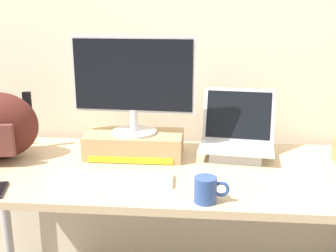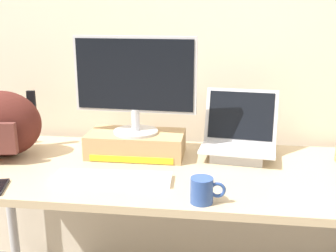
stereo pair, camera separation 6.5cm
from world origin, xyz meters
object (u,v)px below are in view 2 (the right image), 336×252
at_px(desktop_monitor, 135,82).
at_px(coffee_mug, 203,190).
at_px(open_laptop, 238,144).
at_px(toner_box_yellow, 136,144).
at_px(external_keyboard, 112,178).
at_px(messenger_backpack, 3,124).

distance_m(desktop_monitor, coffee_mug, 0.61).
bearing_deg(open_laptop, toner_box_yellow, -168.62).
distance_m(desktop_monitor, open_laptop, 0.53).
xyz_separation_m(desktop_monitor, open_laptop, (0.45, 0.04, -0.27)).
bearing_deg(external_keyboard, open_laptop, 31.67).
bearing_deg(open_laptop, desktop_monitor, -168.48).
xyz_separation_m(toner_box_yellow, messenger_backpack, (-0.58, -0.08, 0.09)).
relative_size(desktop_monitor, messenger_backpack, 1.48).
bearing_deg(coffee_mug, desktop_monitor, 126.06).
relative_size(desktop_monitor, coffee_mug, 4.47).
xyz_separation_m(desktop_monitor, messenger_backpack, (-0.58, -0.08, -0.19)).
bearing_deg(desktop_monitor, messenger_backpack, -168.88).
bearing_deg(external_keyboard, coffee_mug, -24.97).
height_order(open_laptop, external_keyboard, open_laptop).
distance_m(messenger_backpack, coffee_mug, 0.98).
xyz_separation_m(open_laptop, messenger_backpack, (-1.04, -0.12, 0.09)).
distance_m(toner_box_yellow, coffee_mug, 0.54).
bearing_deg(messenger_backpack, desktop_monitor, 0.61).
relative_size(external_keyboard, messenger_backpack, 1.26).
xyz_separation_m(open_laptop, coffee_mug, (-0.13, -0.48, -0.01)).
height_order(external_keyboard, messenger_backpack, messenger_backpack).
bearing_deg(external_keyboard, toner_box_yellow, 81.14).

